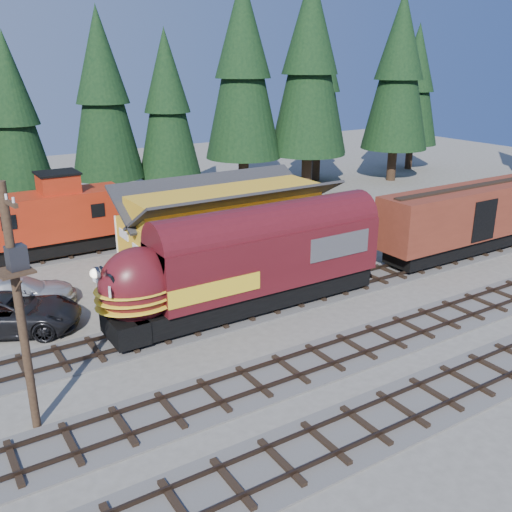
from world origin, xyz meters
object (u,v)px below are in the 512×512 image
caboose (47,220)px  utility_pole (19,295)px  boxcar (465,218)px  pickup_truck_b (19,293)px  depot (228,220)px  pickup_truck_a (8,313)px  locomotive (241,268)px

caboose → utility_pole: size_ratio=1.11×
boxcar → pickup_truck_b: boxcar is taller
depot → pickup_truck_a: size_ratio=1.93×
pickup_truck_a → depot: bearing=-54.1°
depot → locomotive: bearing=-114.4°
utility_pole → pickup_truck_a: utility_pole is taller
depot → pickup_truck_a: (-13.26, -2.32, -2.04)m
caboose → pickup_truck_b: size_ratio=1.72×
pickup_truck_a → caboose: bearing=2.3°
caboose → pickup_truck_a: bearing=-113.7°
depot → pickup_truck_a: bearing=-170.1°
pickup_truck_b → depot: bearing=-79.2°
boxcar → caboose: size_ratio=1.36×
locomotive → utility_pole: (-10.92, -4.20, 2.57)m
utility_pole → pickup_truck_b: (1.58, 11.00, -4.18)m
locomotive → utility_pole: utility_pole is taller
boxcar → pickup_truck_b: 27.09m
utility_pole → caboose: bearing=65.1°
caboose → pickup_truck_a: 10.84m
depot → utility_pole: utility_pole is taller
pickup_truck_a → pickup_truck_b: size_ratio=1.17×
boxcar → locomotive: bearing=180.0°
utility_pole → pickup_truck_a: 9.34m
boxcar → pickup_truck_b: bearing=165.4°
boxcar → depot: bearing=154.9°
locomotive → boxcar: (16.82, 0.00, 0.10)m
pickup_truck_a → boxcar: bearing=-72.8°
pickup_truck_a → pickup_truck_b: 2.80m
utility_pole → locomotive: bearing=11.2°
locomotive → boxcar: boxcar is taller
utility_pole → depot: bearing=27.9°
boxcar → utility_pole: (-27.75, -4.20, 2.48)m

